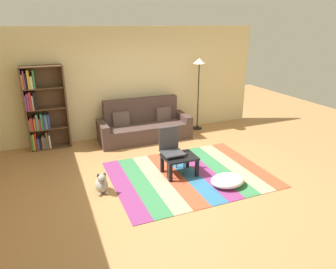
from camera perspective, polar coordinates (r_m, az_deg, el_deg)
ground_plane at (r=6.01m, az=0.80°, el=-7.24°), size 14.00×14.00×0.00m
back_wall at (r=7.88m, az=-6.57°, el=9.65°), size 6.80×0.10×2.70m
rug at (r=5.98m, az=4.02°, el=-7.39°), size 2.94×2.28×0.01m
couch at (r=7.67m, az=-4.48°, el=1.60°), size 2.26×0.80×1.00m
bookshelf at (r=7.46m, az=-22.51°, el=3.88°), size 0.90×0.28×1.90m
coffee_table at (r=5.84m, az=2.14°, el=-4.72°), size 0.62×0.50×0.38m
pouf at (r=5.64m, az=11.04°, el=-8.41°), size 0.63×0.49×0.19m
dog at (r=5.44m, az=-12.29°, el=-8.99°), size 0.22×0.35×0.40m
standing_lamp at (r=8.15m, az=5.81°, el=11.80°), size 0.32×0.32×1.91m
tv_remote at (r=5.89m, az=3.03°, el=-3.61°), size 0.12×0.15×0.02m
folding_chair at (r=5.86m, az=0.49°, el=-2.24°), size 0.40×0.40×0.90m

